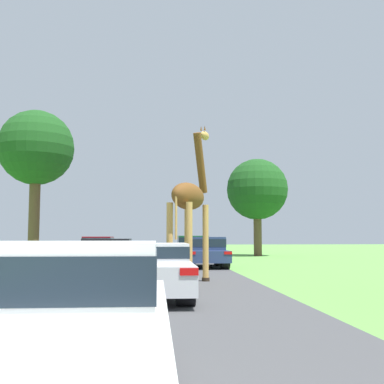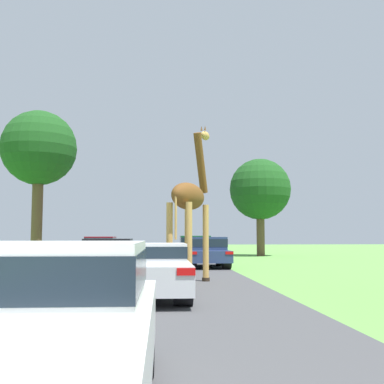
{
  "view_description": "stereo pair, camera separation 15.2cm",
  "coord_description": "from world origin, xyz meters",
  "px_view_note": "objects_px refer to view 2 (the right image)",
  "views": [
    {
      "loc": [
        0.87,
        0.08,
        1.42
      ],
      "look_at": [
        1.94,
        14.82,
        2.77
      ],
      "focal_mm": 45.0,
      "sensor_mm": 36.0,
      "label": 1
    },
    {
      "loc": [
        1.02,
        0.07,
        1.42
      ],
      "look_at": [
        1.94,
        14.82,
        2.77
      ],
      "focal_mm": 45.0,
      "sensor_mm": 36.0,
      "label": 2
    }
  ],
  "objects_px": {
    "car_queue_left": "(195,247)",
    "car_far_ahead": "(101,248)",
    "car_queue_right": "(147,269)",
    "car_verge_right": "(207,251)",
    "tree_right_cluster": "(260,190)",
    "tree_centre_back": "(39,150)",
    "giraffe_near_road": "(190,203)",
    "car_rear_follower": "(108,254)",
    "car_lead_maroon": "(35,326)"
  },
  "relations": [
    {
      "from": "car_lead_maroon",
      "to": "car_verge_right",
      "type": "bearing_deg",
      "value": 80.61
    },
    {
      "from": "car_queue_right",
      "to": "car_far_ahead",
      "type": "distance_m",
      "value": 16.67
    },
    {
      "from": "car_rear_follower",
      "to": "tree_right_cluster",
      "type": "distance_m",
      "value": 18.4
    },
    {
      "from": "giraffe_near_road",
      "to": "tree_right_cluster",
      "type": "xyz_separation_m",
      "value": [
        6.2,
        19.26,
        2.29
      ]
    },
    {
      "from": "giraffe_near_road",
      "to": "tree_right_cluster",
      "type": "height_order",
      "value": "tree_right_cluster"
    },
    {
      "from": "giraffe_near_road",
      "to": "car_queue_left",
      "type": "bearing_deg",
      "value": 111.39
    },
    {
      "from": "car_lead_maroon",
      "to": "car_verge_right",
      "type": "height_order",
      "value": "car_verge_right"
    },
    {
      "from": "giraffe_near_road",
      "to": "car_far_ahead",
      "type": "relative_size",
      "value": 1.09
    },
    {
      "from": "car_queue_left",
      "to": "car_far_ahead",
      "type": "bearing_deg",
      "value": -165.23
    },
    {
      "from": "car_verge_right",
      "to": "tree_right_cluster",
      "type": "xyz_separation_m",
      "value": [
        5.0,
        12.08,
        4.01
      ]
    },
    {
      "from": "car_queue_right",
      "to": "car_verge_right",
      "type": "relative_size",
      "value": 1.03
    },
    {
      "from": "car_queue_left",
      "to": "car_far_ahead",
      "type": "xyz_separation_m",
      "value": [
        -5.44,
        -1.43,
        -0.0
      ]
    },
    {
      "from": "car_queue_left",
      "to": "tree_centre_back",
      "type": "distance_m",
      "value": 10.97
    },
    {
      "from": "car_far_ahead",
      "to": "car_rear_follower",
      "type": "xyz_separation_m",
      "value": [
        1.41,
        -8.89,
        -0.04
      ]
    },
    {
      "from": "car_lead_maroon",
      "to": "car_queue_left",
      "type": "relative_size",
      "value": 1.0
    },
    {
      "from": "car_verge_right",
      "to": "car_lead_maroon",
      "type": "bearing_deg",
      "value": -99.39
    },
    {
      "from": "car_rear_follower",
      "to": "tree_right_cluster",
      "type": "height_order",
      "value": "tree_right_cluster"
    },
    {
      "from": "car_far_ahead",
      "to": "tree_centre_back",
      "type": "xyz_separation_m",
      "value": [
        -3.88,
        1.2,
        5.78
      ]
    },
    {
      "from": "car_lead_maroon",
      "to": "tree_right_cluster",
      "type": "bearing_deg",
      "value": 75.19
    },
    {
      "from": "car_lead_maroon",
      "to": "tree_right_cluster",
      "type": "relative_size",
      "value": 0.6
    },
    {
      "from": "car_queue_right",
      "to": "car_rear_follower",
      "type": "height_order",
      "value": "car_rear_follower"
    },
    {
      "from": "car_verge_right",
      "to": "car_rear_follower",
      "type": "bearing_deg",
      "value": -140.29
    },
    {
      "from": "giraffe_near_road",
      "to": "tree_right_cluster",
      "type": "bearing_deg",
      "value": 98.18
    },
    {
      "from": "car_queue_right",
      "to": "car_rear_follower",
      "type": "bearing_deg",
      "value": 102.7
    },
    {
      "from": "car_far_ahead",
      "to": "car_verge_right",
      "type": "height_order",
      "value": "car_far_ahead"
    },
    {
      "from": "car_queue_right",
      "to": "car_queue_left",
      "type": "bearing_deg",
      "value": 82.52
    },
    {
      "from": "giraffe_near_road",
      "to": "car_far_ahead",
      "type": "xyz_separation_m",
      "value": [
        -4.29,
        12.67,
        -1.69
      ]
    },
    {
      "from": "car_queue_left",
      "to": "tree_right_cluster",
      "type": "distance_m",
      "value": 8.25
    },
    {
      "from": "tree_right_cluster",
      "to": "tree_centre_back",
      "type": "bearing_deg",
      "value": -159.43
    },
    {
      "from": "giraffe_near_road",
      "to": "car_queue_right",
      "type": "bearing_deg",
      "value": -81.81
    },
    {
      "from": "car_rear_follower",
      "to": "car_lead_maroon",
      "type": "bearing_deg",
      "value": -85.86
    },
    {
      "from": "car_lead_maroon",
      "to": "car_rear_follower",
      "type": "bearing_deg",
      "value": 94.14
    },
    {
      "from": "car_queue_right",
      "to": "tree_centre_back",
      "type": "xyz_separation_m",
      "value": [
        -6.98,
        17.58,
        5.86
      ]
    },
    {
      "from": "car_queue_right",
      "to": "car_rear_follower",
      "type": "xyz_separation_m",
      "value": [
        -1.69,
        7.49,
        0.04
      ]
    },
    {
      "from": "car_lead_maroon",
      "to": "car_verge_right",
      "type": "xyz_separation_m",
      "value": [
        3.02,
        18.23,
        0.0
      ]
    },
    {
      "from": "car_queue_left",
      "to": "tree_centre_back",
      "type": "height_order",
      "value": "tree_centre_back"
    },
    {
      "from": "giraffe_near_road",
      "to": "tree_centre_back",
      "type": "height_order",
      "value": "tree_centre_back"
    },
    {
      "from": "tree_centre_back",
      "to": "car_verge_right",
      "type": "bearing_deg",
      "value": -35.49
    },
    {
      "from": "car_queue_left",
      "to": "tree_right_cluster",
      "type": "xyz_separation_m",
      "value": [
        5.06,
        5.16,
        3.98
      ]
    },
    {
      "from": "car_lead_maroon",
      "to": "tree_right_cluster",
      "type": "xyz_separation_m",
      "value": [
        8.01,
        30.31,
        4.01
      ]
    },
    {
      "from": "car_queue_right",
      "to": "tree_centre_back",
      "type": "height_order",
      "value": "tree_centre_back"
    },
    {
      "from": "car_queue_left",
      "to": "car_verge_right",
      "type": "height_order",
      "value": "car_queue_left"
    },
    {
      "from": "car_queue_left",
      "to": "car_verge_right",
      "type": "bearing_deg",
      "value": -89.51
    },
    {
      "from": "giraffe_near_road",
      "to": "car_queue_right",
      "type": "distance_m",
      "value": 4.29
    },
    {
      "from": "car_far_ahead",
      "to": "car_verge_right",
      "type": "distance_m",
      "value": 7.77
    },
    {
      "from": "car_lead_maroon",
      "to": "car_queue_left",
      "type": "bearing_deg",
      "value": 83.3
    },
    {
      "from": "car_queue_right",
      "to": "car_far_ahead",
      "type": "xyz_separation_m",
      "value": [
        -3.1,
        16.38,
        0.08
      ]
    },
    {
      "from": "giraffe_near_road",
      "to": "tree_right_cluster",
      "type": "distance_m",
      "value": 20.36
    },
    {
      "from": "car_queue_right",
      "to": "car_lead_maroon",
      "type": "bearing_deg",
      "value": -94.8
    },
    {
      "from": "car_verge_right",
      "to": "tree_centre_back",
      "type": "height_order",
      "value": "tree_centre_back"
    }
  ]
}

